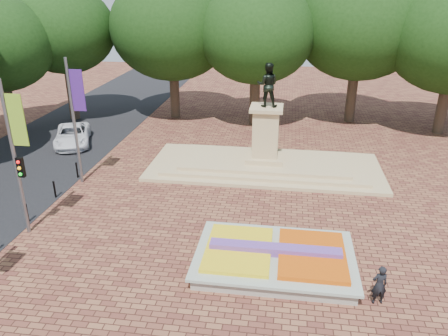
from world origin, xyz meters
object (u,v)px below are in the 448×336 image
flower_bed (275,258)px  monument (265,155)px  pedestrian (379,285)px  van (73,135)px

flower_bed → monument: size_ratio=0.45×
monument → pedestrian: monument is taller
flower_bed → monument: 10.07m
monument → van: (-13.62, 2.44, -0.21)m
flower_bed → monument: monument is taller
monument → pedestrian: size_ratio=9.14×
flower_bed → pedestrian: pedestrian is taller
van → pedestrian: pedestrian is taller
monument → pedestrian: (4.69, -11.71, -0.12)m
flower_bed → pedestrian: bearing=-25.0°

